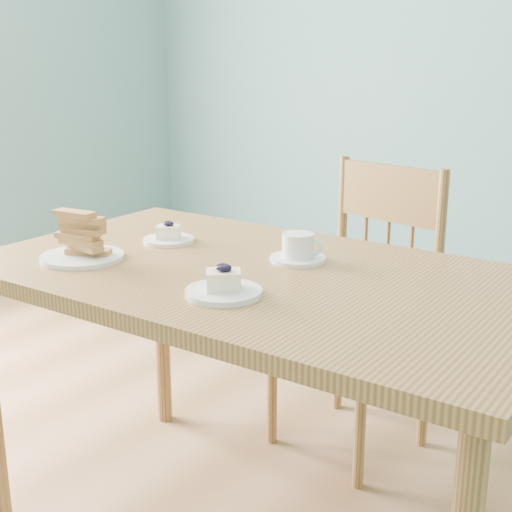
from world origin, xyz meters
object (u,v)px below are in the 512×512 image
Objects in this scene: dining_chair at (359,307)px; dining_table at (260,300)px; cheesecake_plate_far at (169,237)px; coffee_cup at (298,249)px; cheesecake_plate_near at (224,287)px; biscotti_plate at (81,242)px.

dining_table is at bearing -76.54° from dining_chair.
coffee_cup is (0.42, 0.07, 0.02)m from cheesecake_plate_far.
dining_chair reaches higher than cheesecake_plate_near.
dining_chair is 0.92m from cheesecake_plate_near.
biscotti_plate is (-0.50, -0.00, 0.03)m from cheesecake_plate_near.
dining_chair is (-0.06, 0.65, -0.22)m from dining_table.
cheesecake_plate_near is at bearing -31.67° from cheesecake_plate_far.
biscotti_plate reaches higher than cheesecake_plate_near.
dining_table is at bearing -120.93° from coffee_cup.
cheesecake_plate_near is 1.19× the size of cheesecake_plate_far.
biscotti_plate reaches higher than coffee_cup.
cheesecake_plate_far is (-0.44, 0.27, -0.00)m from cheesecake_plate_near.
dining_chair is at bearing 65.55° from biscotti_plate.
dining_chair is 4.41× the size of biscotti_plate.
cheesecake_plate_far is 0.67× the size of biscotti_plate.
biscotti_plate is (-0.45, -0.21, 0.13)m from dining_table.
cheesecake_plate_far is 0.29m from biscotti_plate.
dining_chair reaches higher than coffee_cup.
cheesecake_plate_near is 0.80× the size of biscotti_plate.
dining_chair reaches higher than dining_table.
dining_chair is 1.01m from biscotti_plate.
cheesecake_plate_far is at bearing 170.22° from coffee_cup.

